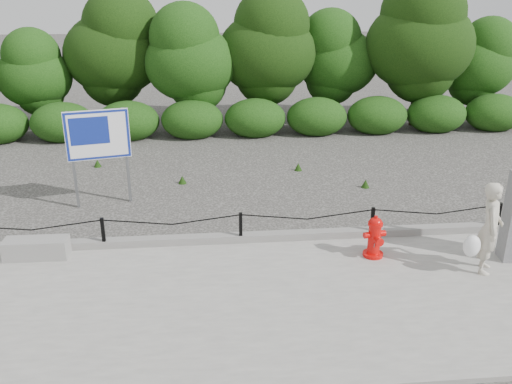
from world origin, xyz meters
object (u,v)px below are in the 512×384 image
object	(u,v)px
pedestrian	(489,229)
advertising_sign	(98,139)
concrete_block	(36,248)
fire_hydrant	(375,237)

from	to	relation	value
pedestrian	advertising_sign	bearing A→B (deg)	86.08
concrete_block	pedestrian	bearing A→B (deg)	-8.95
pedestrian	advertising_sign	distance (m)	7.84
fire_hydrant	pedestrian	distance (m)	1.86
advertising_sign	fire_hydrant	bearing A→B (deg)	-43.19
fire_hydrant	advertising_sign	size ratio (longest dim) A/B	0.36
fire_hydrant	pedestrian	xyz separation A→B (m)	(1.68, -0.68, 0.40)
fire_hydrant	advertising_sign	world-z (taller)	advertising_sign
pedestrian	concrete_block	distance (m)	7.73
concrete_block	advertising_sign	bearing A→B (deg)	73.57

